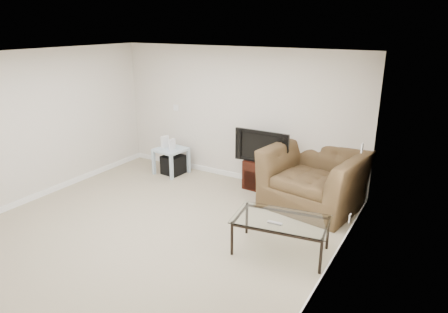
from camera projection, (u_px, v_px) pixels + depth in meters
The scene contains 18 objects.
floor at pixel (153, 232), 5.81m from camera, with size 5.00×5.00×0.00m, color tan.
ceiling at pixel (141, 56), 5.01m from camera, with size 5.00×5.00×0.00m, color white.
wall_back at pixel (236, 115), 7.45m from camera, with size 5.00×0.02×2.50m, color silver.
wall_left at pixel (32, 127), 6.62m from camera, with size 0.02×5.00×2.50m, color silver.
wall_right at pixel (329, 187), 4.21m from camera, with size 0.02×5.00×2.50m, color silver.
plate_back at pixel (176, 108), 8.12m from camera, with size 0.12×0.02×0.12m, color white.
plate_right_switch at pixel (362, 148), 5.52m from camera, with size 0.02×0.09×0.13m, color white.
plate_right_outlet at pixel (350, 218), 5.58m from camera, with size 0.02×0.08×0.12m, color white.
tv_stand at pixel (264, 175), 7.25m from camera, with size 0.65×0.45×0.54m, color black, non-canonical shape.
dvd_player at pixel (263, 166), 7.16m from camera, with size 0.39×0.27×0.05m, color black.
television at pixel (264, 146), 7.05m from camera, with size 0.94×0.19×0.58m, color black.
side_table at pixel (171, 161), 7.99m from camera, with size 0.55×0.55×0.52m, color silver, non-canonical shape.
subwoofer at pixel (173, 165), 8.02m from camera, with size 0.38×0.38×0.38m, color black.
game_console at pixel (165, 142), 7.93m from camera, with size 0.05×0.17×0.24m, color white.
game_case at pixel (172, 144), 7.82m from camera, with size 0.05×0.15×0.21m, color silver.
recliner at pixel (315, 169), 6.45m from camera, with size 1.49×0.97×1.30m, color #4A2E1B.
coffee_table at pixel (281, 235), 5.24m from camera, with size 1.22×0.69×0.48m, color black, non-canonical shape.
remote at pixel (275, 223), 5.04m from camera, with size 0.19×0.05×0.02m, color #B2B2B7.
Camera 1 is at (3.52, -3.91, 2.90)m, focal length 32.00 mm.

